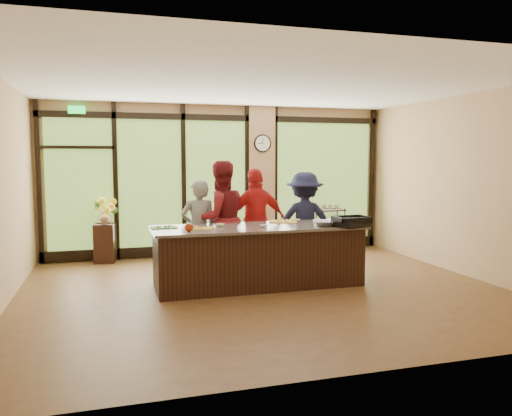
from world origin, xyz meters
TOP-DOWN VIEW (x-y plane):
  - floor at (0.00, 0.00)m, footprint 7.00×7.00m
  - ceiling at (0.00, 0.00)m, footprint 7.00×7.00m
  - back_wall at (0.00, 3.00)m, footprint 7.00×0.00m
  - right_wall at (3.50, 0.00)m, footprint 0.00×6.00m
  - window_wall at (0.16, 2.95)m, footprint 6.90×0.12m
  - island_base at (0.00, 0.30)m, footprint 3.10×1.00m
  - countertop at (0.00, 0.30)m, footprint 3.20×1.10m
  - wall_clock at (0.85, 2.87)m, footprint 0.36×0.04m
  - cook_left at (-0.80, 0.97)m, footprint 0.59×0.40m
  - cook_midleft at (-0.43, 1.05)m, footprint 1.05×0.89m
  - cook_midright at (0.21, 1.12)m, footprint 1.07×0.52m
  - cook_right at (1.07, 1.08)m, footprint 1.24×0.93m
  - roasting_pan at (1.32, -0.16)m, footprint 0.60×0.53m
  - mixing_bowl at (0.95, 0.00)m, footprint 0.41×0.41m
  - cutting_board_left at (-1.41, 0.52)m, footprint 0.40×0.31m
  - cutting_board_center at (-0.90, 0.28)m, footprint 0.44×0.36m
  - cutting_board_right at (0.53, 0.67)m, footprint 0.53×0.47m
  - prep_bowl_near at (-0.57, 0.40)m, footprint 0.18×0.18m
  - prep_bowl_mid at (0.03, 0.13)m, footprint 0.16×0.16m
  - prep_bowl_far at (0.76, 0.71)m, footprint 0.15×0.15m
  - red_ramekin at (-1.10, 0.02)m, footprint 0.13×0.13m
  - flower_stand at (-2.27, 2.75)m, footprint 0.43×0.43m
  - flower_vase at (-2.27, 2.75)m, footprint 0.29×0.29m
  - bar_cart at (2.24, 2.75)m, footprint 0.73×0.44m

SIDE VIEW (x-z plane):
  - floor at x=0.00m, z-range 0.00..0.00m
  - flower_stand at x=-2.27m, z-range 0.00..0.73m
  - island_base at x=0.00m, z-range 0.00..0.88m
  - bar_cart at x=2.24m, z-range 0.10..1.07m
  - cook_left at x=-0.80m, z-range 0.00..1.61m
  - cook_right at x=1.07m, z-range 0.00..1.71m
  - flower_vase at x=-2.27m, z-range 0.73..1.00m
  - cook_midright at x=0.21m, z-range 0.00..1.78m
  - countertop at x=0.00m, z-range 0.88..0.92m
  - cutting_board_left at x=-1.41m, z-range 0.92..0.93m
  - cutting_board_center at x=-0.90m, z-range 0.92..0.93m
  - cutting_board_right at x=0.53m, z-range 0.92..0.93m
  - prep_bowl_far at x=0.76m, z-range 0.92..0.95m
  - prep_bowl_mid at x=0.03m, z-range 0.92..0.96m
  - prep_bowl_near at x=-0.57m, z-range 0.92..0.96m
  - cook_midleft at x=-0.43m, z-range 0.00..1.91m
  - mixing_bowl at x=0.95m, z-range 0.92..1.00m
  - roasting_pan at x=1.32m, z-range 0.92..1.01m
  - red_ramekin at x=-1.10m, z-range 0.92..1.02m
  - window_wall at x=0.16m, z-range -0.11..2.89m
  - back_wall at x=0.00m, z-range -2.00..5.00m
  - right_wall at x=3.50m, z-range -1.50..4.50m
  - wall_clock at x=0.85m, z-range 2.07..2.43m
  - ceiling at x=0.00m, z-range 3.00..3.00m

